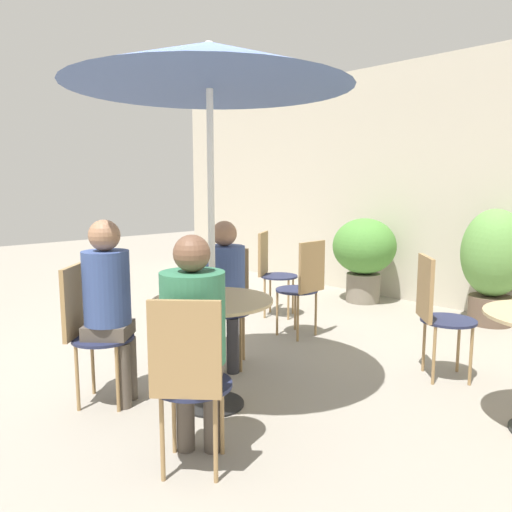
{
  "coord_description": "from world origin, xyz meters",
  "views": [
    {
      "loc": [
        2.78,
        -1.94,
        1.5
      ],
      "look_at": [
        0.24,
        0.48,
        0.99
      ],
      "focal_mm": 35.0,
      "sensor_mm": 36.0,
      "label": 1
    }
  ],
  "objects_px": {
    "bistro_chair_0": "(227,296)",
    "seated_person_0": "(225,281)",
    "seated_person_2": "(194,330)",
    "bistro_chair_5": "(271,266)",
    "potted_plant_1": "(493,260)",
    "bistro_chair_1": "(88,322)",
    "cafe_table_near": "(213,323)",
    "beer_glass_0": "(214,283)",
    "potted_plant_0": "(364,252)",
    "beer_glass_1": "(207,290)",
    "bistro_chair_3": "(436,306)",
    "umbrella": "(209,66)",
    "bistro_chair_2": "(189,372)",
    "seated_person_1": "(109,295)",
    "bistro_chair_6": "(305,280)"
  },
  "relations": [
    {
      "from": "bistro_chair_0",
      "to": "beer_glass_0",
      "type": "distance_m",
      "value": 0.75
    },
    {
      "from": "bistro_chair_6",
      "to": "potted_plant_0",
      "type": "relative_size",
      "value": 0.9
    },
    {
      "from": "seated_person_0",
      "to": "bistro_chair_3",
      "type": "bearing_deg",
      "value": -4.34
    },
    {
      "from": "cafe_table_near",
      "to": "bistro_chair_6",
      "type": "distance_m",
      "value": 1.69
    },
    {
      "from": "cafe_table_near",
      "to": "beer_glass_0",
      "type": "height_order",
      "value": "beer_glass_0"
    },
    {
      "from": "bistro_chair_6",
      "to": "potted_plant_1",
      "type": "distance_m",
      "value": 2.11
    },
    {
      "from": "cafe_table_near",
      "to": "potted_plant_1",
      "type": "xyz_separation_m",
      "value": [
        0.49,
        3.41,
        0.12
      ]
    },
    {
      "from": "bistro_chair_2",
      "to": "seated_person_1",
      "type": "xyz_separation_m",
      "value": [
        -1.09,
        0.14,
        0.19
      ]
    },
    {
      "from": "cafe_table_near",
      "to": "potted_plant_1",
      "type": "relative_size",
      "value": 0.65
    },
    {
      "from": "beer_glass_0",
      "to": "cafe_table_near",
      "type": "bearing_deg",
      "value": -42.29
    },
    {
      "from": "bistro_chair_0",
      "to": "seated_person_0",
      "type": "xyz_separation_m",
      "value": [
        0.11,
        -0.11,
        0.15
      ]
    },
    {
      "from": "bistro_chair_2",
      "to": "beer_glass_1",
      "type": "height_order",
      "value": "bistro_chair_2"
    },
    {
      "from": "bistro_chair_5",
      "to": "potted_plant_1",
      "type": "bearing_deg",
      "value": -83.5
    },
    {
      "from": "cafe_table_near",
      "to": "bistro_chair_6",
      "type": "relative_size",
      "value": 0.84
    },
    {
      "from": "bistro_chair_0",
      "to": "seated_person_2",
      "type": "height_order",
      "value": "seated_person_2"
    },
    {
      "from": "bistro_chair_2",
      "to": "bistro_chair_3",
      "type": "height_order",
      "value": "same"
    },
    {
      "from": "seated_person_0",
      "to": "potted_plant_1",
      "type": "xyz_separation_m",
      "value": [
        0.97,
        2.9,
        -0.03
      ]
    },
    {
      "from": "bistro_chair_1",
      "to": "bistro_chair_6",
      "type": "relative_size",
      "value": 1.0
    },
    {
      "from": "bistro_chair_5",
      "to": "potted_plant_1",
      "type": "xyz_separation_m",
      "value": [
        1.87,
        1.47,
        0.12
      ]
    },
    {
      "from": "bistro_chair_0",
      "to": "bistro_chair_3",
      "type": "height_order",
      "value": "same"
    },
    {
      "from": "seated_person_1",
      "to": "beer_glass_1",
      "type": "height_order",
      "value": "seated_person_1"
    },
    {
      "from": "bistro_chair_0",
      "to": "seated_person_0",
      "type": "height_order",
      "value": "seated_person_0"
    },
    {
      "from": "bistro_chair_0",
      "to": "bistro_chair_1",
      "type": "relative_size",
      "value": 1.0
    },
    {
      "from": "bistro_chair_3",
      "to": "potted_plant_1",
      "type": "relative_size",
      "value": 0.77
    },
    {
      "from": "potted_plant_0",
      "to": "seated_person_2",
      "type": "bearing_deg",
      "value": -68.12
    },
    {
      "from": "cafe_table_near",
      "to": "beer_glass_0",
      "type": "relative_size",
      "value": 4.91
    },
    {
      "from": "bistro_chair_1",
      "to": "cafe_table_near",
      "type": "bearing_deg",
      "value": -90.0
    },
    {
      "from": "bistro_chair_0",
      "to": "seated_person_2",
      "type": "bearing_deg",
      "value": -90.0
    },
    {
      "from": "bistro_chair_2",
      "to": "seated_person_2",
      "type": "bearing_deg",
      "value": -90.0
    },
    {
      "from": "seated_person_2",
      "to": "beer_glass_0",
      "type": "xyz_separation_m",
      "value": [
        -0.59,
        0.61,
        0.08
      ]
    },
    {
      "from": "bistro_chair_3",
      "to": "bistro_chair_2",
      "type": "bearing_deg",
      "value": 131.23
    },
    {
      "from": "cafe_table_near",
      "to": "seated_person_1",
      "type": "height_order",
      "value": "seated_person_1"
    },
    {
      "from": "potted_plant_1",
      "to": "bistro_chair_0",
      "type": "bearing_deg",
      "value": -111.13
    },
    {
      "from": "potted_plant_0",
      "to": "beer_glass_0",
      "type": "bearing_deg",
      "value": -73.68
    },
    {
      "from": "umbrella",
      "to": "cafe_table_near",
      "type": "bearing_deg",
      "value": 14.04
    },
    {
      "from": "bistro_chair_3",
      "to": "umbrella",
      "type": "relative_size",
      "value": 0.4
    },
    {
      "from": "bistro_chair_1",
      "to": "beer_glass_1",
      "type": "relative_size",
      "value": 4.9
    },
    {
      "from": "bistro_chair_6",
      "to": "bistro_chair_2",
      "type": "bearing_deg",
      "value": 26.94
    },
    {
      "from": "bistro_chair_0",
      "to": "bistro_chair_6",
      "type": "height_order",
      "value": "same"
    },
    {
      "from": "beer_glass_1",
      "to": "cafe_table_near",
      "type": "bearing_deg",
      "value": 129.33
    },
    {
      "from": "bistro_chair_3",
      "to": "potted_plant_1",
      "type": "bearing_deg",
      "value": -33.89
    },
    {
      "from": "beer_glass_0",
      "to": "potted_plant_0",
      "type": "relative_size",
      "value": 0.15
    },
    {
      "from": "bistro_chair_2",
      "to": "beer_glass_1",
      "type": "distance_m",
      "value": 0.75
    },
    {
      "from": "seated_person_1",
      "to": "beer_glass_0",
      "type": "bearing_deg",
      "value": -77.87
    },
    {
      "from": "seated_person_2",
      "to": "beer_glass_1",
      "type": "height_order",
      "value": "seated_person_2"
    },
    {
      "from": "bistro_chair_2",
      "to": "bistro_chair_3",
      "type": "distance_m",
      "value": 2.17
    },
    {
      "from": "seated_person_2",
      "to": "potted_plant_1",
      "type": "relative_size",
      "value": 1.01
    },
    {
      "from": "beer_glass_1",
      "to": "umbrella",
      "type": "distance_m",
      "value": 1.39
    },
    {
      "from": "seated_person_2",
      "to": "bistro_chair_5",
      "type": "bearing_deg",
      "value": -96.13
    },
    {
      "from": "bistro_chair_2",
      "to": "seated_person_1",
      "type": "height_order",
      "value": "seated_person_1"
    }
  ]
}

